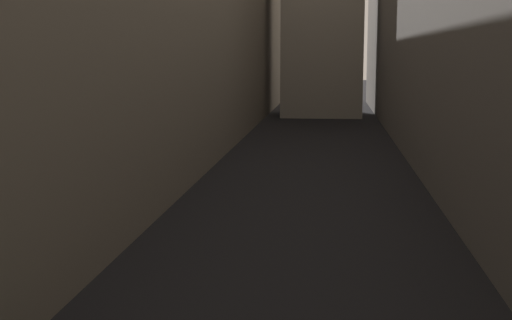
{
  "coord_description": "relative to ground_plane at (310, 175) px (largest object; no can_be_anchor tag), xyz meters",
  "views": [
    {
      "loc": [
        1.04,
        12.89,
        6.23
      ],
      "look_at": [
        0.0,
        22.25,
        4.76
      ],
      "focal_mm": 47.98,
      "sensor_mm": 36.0,
      "label": 1
    }
  ],
  "objects": [
    {
      "name": "ground_plane",
      "position": [
        0.0,
        0.0,
        0.0
      ],
      "size": [
        264.0,
        264.0,
        0.0
      ],
      "primitive_type": "plane",
      "color": "black"
    }
  ]
}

